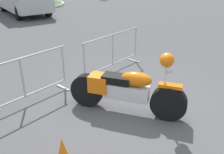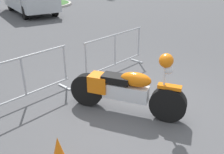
# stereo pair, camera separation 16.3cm
# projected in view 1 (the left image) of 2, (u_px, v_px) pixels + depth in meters

# --- Properties ---
(ground_plane) EXTENTS (120.00, 120.00, 0.00)m
(ground_plane) POSITION_uv_depth(u_px,v_px,m) (135.00, 107.00, 5.33)
(ground_plane) COLOR #4C4C4F
(motorcycle) EXTENTS (1.24, 2.23, 1.35)m
(motorcycle) POSITION_uv_depth(u_px,v_px,m) (126.00, 89.00, 4.95)
(motorcycle) COLOR black
(motorcycle) RESTS_ON ground
(crowd_barrier_near) EXTENTS (2.25, 0.61, 1.07)m
(crowd_barrier_near) POSITION_uv_depth(u_px,v_px,m) (23.00, 81.00, 5.19)
(crowd_barrier_near) COLOR #9EA0A5
(crowd_barrier_near) RESTS_ON ground
(crowd_barrier_far) EXTENTS (2.25, 0.61, 1.07)m
(crowd_barrier_far) POSITION_uv_depth(u_px,v_px,m) (113.00, 52.00, 6.88)
(crowd_barrier_far) COLOR #9EA0A5
(crowd_barrier_far) RESTS_ON ground
(planter_island) EXTENTS (4.49, 4.49, 1.02)m
(planter_island) POSITION_uv_depth(u_px,v_px,m) (34.00, 2.00, 18.14)
(planter_island) COLOR #ADA89E
(planter_island) RESTS_ON ground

